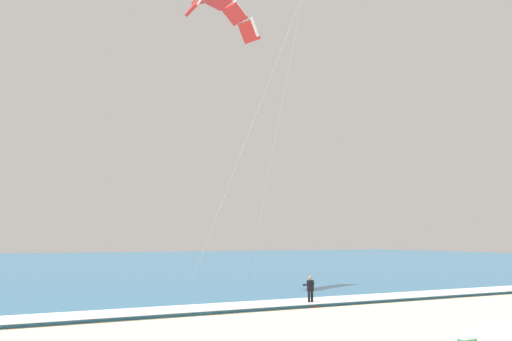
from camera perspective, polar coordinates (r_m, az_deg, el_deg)
The scene contains 5 objects.
sea at distance 87.07m, azimuth -13.92°, elevation -9.65°, with size 200.00×120.00×0.20m, color teal.
surf_foam at distance 32.59m, azimuth 10.84°, elevation -13.50°, with size 200.00×2.65×0.04m, color white.
surfboard at distance 29.96m, azimuth 5.98°, elevation -14.51°, with size 0.46×1.41×0.09m.
kitesurfer at distance 29.88m, azimuth 5.93°, elevation -12.76°, with size 0.55×0.53×1.69m.
kite_primary at distance 37.07m, azimuth -3.70°, elevation 17.01°, with size 6.36×7.42×18.93m.
Camera 1 is at (-19.69, -12.33, 3.71)m, focal length 36.68 mm.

